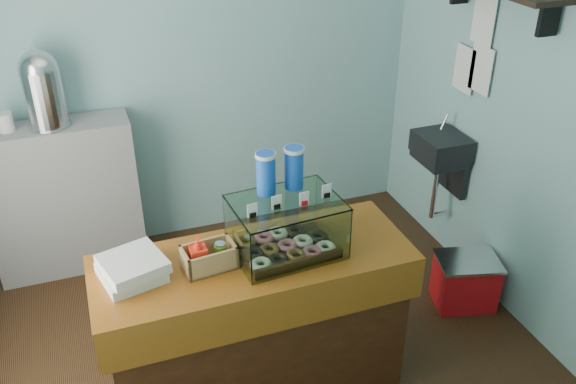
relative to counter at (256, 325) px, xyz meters
name	(u,v)px	position (x,y,z in m)	size (l,w,h in m)	color
ground	(246,356)	(0.00, 0.25, -0.46)	(3.50, 3.50, 0.00)	black
room_shell	(238,85)	(0.03, 0.26, 1.25)	(3.54, 3.04, 2.82)	#7CB5B5
counter	(256,325)	(0.00, 0.00, 0.00)	(1.60, 0.60, 0.90)	#47200D
back_shelf	(64,199)	(-0.90, 1.57, 0.09)	(1.00, 0.32, 1.10)	gray
display_case	(284,221)	(0.17, 0.03, 0.61)	(0.55, 0.42, 0.51)	black
condiment_crate	(207,256)	(-0.24, 0.00, 0.51)	(0.27, 0.18, 0.19)	#A37B51
pastry_boxes	(132,268)	(-0.58, 0.04, 0.50)	(0.34, 0.34, 0.11)	silver
coffee_urn	(42,87)	(-0.89, 1.56, 0.91)	(0.27, 0.27, 0.50)	silver
red_cooler	(465,281)	(1.51, 0.24, -0.28)	(0.46, 0.39, 0.35)	red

